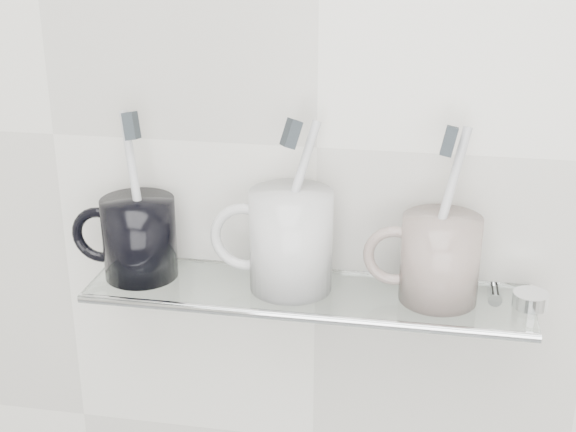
% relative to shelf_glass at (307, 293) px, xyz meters
% --- Properties ---
extents(wall_back, '(2.50, 0.00, 2.50)m').
position_rel_shelf_glass_xyz_m(wall_back, '(0.00, 0.06, 0.15)').
color(wall_back, silver).
rests_on(wall_back, ground).
extents(shelf_glass, '(0.50, 0.12, 0.01)m').
position_rel_shelf_glass_xyz_m(shelf_glass, '(0.00, 0.00, 0.00)').
color(shelf_glass, silver).
rests_on(shelf_glass, wall_back).
extents(shelf_rail, '(0.50, 0.01, 0.01)m').
position_rel_shelf_glass_xyz_m(shelf_rail, '(0.00, -0.06, 0.00)').
color(shelf_rail, silver).
rests_on(shelf_rail, shelf_glass).
extents(bracket_left, '(0.02, 0.03, 0.02)m').
position_rel_shelf_glass_xyz_m(bracket_left, '(-0.21, 0.05, -0.01)').
color(bracket_left, silver).
rests_on(bracket_left, wall_back).
extents(bracket_right, '(0.02, 0.03, 0.02)m').
position_rel_shelf_glass_xyz_m(bracket_right, '(0.21, 0.05, -0.01)').
color(bracket_right, silver).
rests_on(bracket_right, wall_back).
extents(mug_left, '(0.10, 0.10, 0.09)m').
position_rel_shelf_glass_xyz_m(mug_left, '(-0.20, 0.00, 0.05)').
color(mug_left, black).
rests_on(mug_left, shelf_glass).
extents(mug_left_handle, '(0.07, 0.01, 0.07)m').
position_rel_shelf_glass_xyz_m(mug_left_handle, '(-0.25, 0.00, 0.05)').
color(mug_left_handle, black).
rests_on(mug_left_handle, mug_left).
extents(toothbrush_left, '(0.04, 0.04, 0.19)m').
position_rel_shelf_glass_xyz_m(toothbrush_left, '(-0.20, 0.00, 0.10)').
color(toothbrush_left, beige).
rests_on(toothbrush_left, mug_left).
extents(bristles_left, '(0.02, 0.03, 0.03)m').
position_rel_shelf_glass_xyz_m(bristles_left, '(-0.20, 0.00, 0.19)').
color(bristles_left, '#272D32').
rests_on(bristles_left, toothbrush_left).
extents(mug_center, '(0.12, 0.12, 0.12)m').
position_rel_shelf_glass_xyz_m(mug_center, '(-0.02, 0.00, 0.06)').
color(mug_center, silver).
rests_on(mug_center, shelf_glass).
extents(mug_center_handle, '(0.08, 0.01, 0.08)m').
position_rel_shelf_glass_xyz_m(mug_center_handle, '(-0.07, 0.00, 0.06)').
color(mug_center_handle, silver).
rests_on(mug_center_handle, mug_center).
extents(toothbrush_center, '(0.06, 0.06, 0.18)m').
position_rel_shelf_glass_xyz_m(toothbrush_center, '(-0.02, 0.00, 0.10)').
color(toothbrush_center, silver).
rests_on(toothbrush_center, mug_center).
extents(bristles_center, '(0.03, 0.03, 0.03)m').
position_rel_shelf_glass_xyz_m(bristles_center, '(-0.02, 0.00, 0.19)').
color(bristles_center, '#272D32').
rests_on(bristles_center, toothbrush_center).
extents(mug_right, '(0.11, 0.11, 0.10)m').
position_rel_shelf_glass_xyz_m(mug_right, '(0.14, 0.00, 0.05)').
color(mug_right, silver).
rests_on(mug_right, shelf_glass).
extents(mug_right_handle, '(0.07, 0.01, 0.07)m').
position_rel_shelf_glass_xyz_m(mug_right_handle, '(0.10, 0.00, 0.05)').
color(mug_right_handle, silver).
rests_on(mug_right_handle, mug_right).
extents(toothbrush_right, '(0.05, 0.04, 0.19)m').
position_rel_shelf_glass_xyz_m(toothbrush_right, '(0.14, 0.00, 0.10)').
color(toothbrush_right, silver).
rests_on(toothbrush_right, mug_right).
extents(bristles_right, '(0.02, 0.03, 0.04)m').
position_rel_shelf_glass_xyz_m(bristles_right, '(0.14, 0.00, 0.19)').
color(bristles_right, '#272D32').
rests_on(bristles_right, toothbrush_right).
extents(chrome_cap, '(0.04, 0.04, 0.02)m').
position_rel_shelf_glass_xyz_m(chrome_cap, '(0.24, 0.00, 0.01)').
color(chrome_cap, silver).
rests_on(chrome_cap, shelf_glass).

